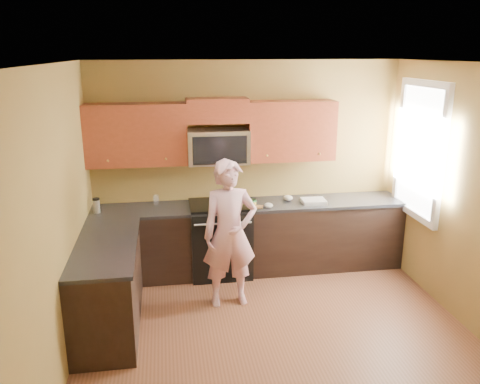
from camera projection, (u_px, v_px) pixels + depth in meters
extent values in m
plane|color=brown|center=(280.00, 342.00, 4.85)|extent=(4.00, 4.00, 0.00)
plane|color=white|center=(287.00, 63.00, 4.09)|extent=(4.00, 4.00, 0.00)
plane|color=brown|center=(247.00, 166.00, 6.37)|extent=(4.00, 0.00, 4.00)
plane|color=brown|center=(374.00, 335.00, 2.57)|extent=(4.00, 0.00, 4.00)
plane|color=brown|center=(58.00, 226.00, 4.17)|extent=(0.00, 4.00, 4.00)
cube|color=black|center=(250.00, 239.00, 6.34)|extent=(4.00, 0.60, 0.88)
cube|color=black|center=(108.00, 287.00, 5.04)|extent=(0.60, 1.60, 0.88)
cube|color=black|center=(251.00, 205.00, 6.20)|extent=(4.00, 0.62, 0.04)
cube|color=black|center=(106.00, 246.00, 4.91)|extent=(0.62, 1.60, 0.04)
cube|color=maroon|center=(217.00, 110.00, 5.94)|extent=(0.76, 0.33, 0.30)
imported|color=#DE6F8B|center=(230.00, 234.00, 5.39)|extent=(0.65, 0.45, 1.68)
cube|color=#B27F47|center=(259.00, 207.00, 6.05)|extent=(0.14, 0.14, 0.01)
ellipsoid|color=silver|center=(269.00, 205.00, 6.03)|extent=(0.12, 0.13, 0.06)
ellipsoid|color=silver|center=(288.00, 198.00, 6.33)|extent=(0.15, 0.16, 0.07)
cube|color=silver|center=(314.00, 201.00, 6.22)|extent=(0.31, 0.25, 0.05)
cylinder|color=silver|center=(156.00, 200.00, 6.16)|extent=(0.08, 0.08, 0.12)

